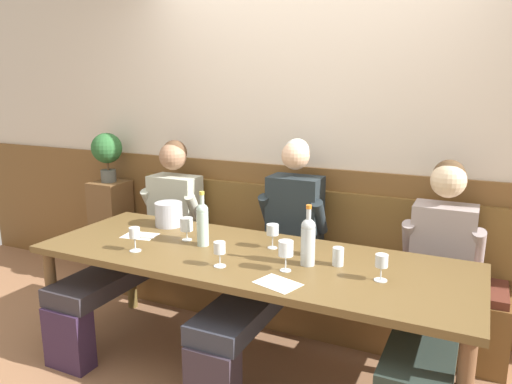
# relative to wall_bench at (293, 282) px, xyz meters

# --- Properties ---
(ground_plane) EXTENTS (6.80, 6.80, 0.02)m
(ground_plane) POSITION_rel_wall_bench_xyz_m (0.00, -0.83, -0.29)
(ground_plane) COLOR #976947
(ground_plane) RESTS_ON ground
(room_wall_back) EXTENTS (6.80, 0.08, 2.80)m
(room_wall_back) POSITION_rel_wall_bench_xyz_m (0.00, 0.26, 1.12)
(room_wall_back) COLOR beige
(room_wall_back) RESTS_ON ground
(wood_wainscot_panel) EXTENTS (6.80, 0.03, 1.09)m
(wood_wainscot_panel) POSITION_rel_wall_bench_xyz_m (0.00, 0.21, 0.27)
(wood_wainscot_panel) COLOR brown
(wood_wainscot_panel) RESTS_ON ground
(wall_bench) EXTENTS (2.80, 0.42, 0.94)m
(wall_bench) POSITION_rel_wall_bench_xyz_m (0.00, 0.00, 0.00)
(wall_bench) COLOR brown
(wall_bench) RESTS_ON ground
(dining_table) EXTENTS (2.50, 0.87, 0.73)m
(dining_table) POSITION_rel_wall_bench_xyz_m (0.00, -0.72, 0.38)
(dining_table) COLOR brown
(dining_table) RESTS_ON ground
(person_right_seat) EXTENTS (0.49, 1.33, 1.26)m
(person_right_seat) POSITION_rel_wall_bench_xyz_m (-0.99, -0.38, 0.34)
(person_right_seat) COLOR #35233F
(person_right_seat) RESTS_ON ground
(person_center_right_seat) EXTENTS (0.46, 1.33, 1.32)m
(person_center_right_seat) POSITION_rel_wall_bench_xyz_m (0.01, -0.37, 0.36)
(person_center_right_seat) COLOR #362C36
(person_center_right_seat) RESTS_ON ground
(person_center_left_seat) EXTENTS (0.47, 1.33, 1.25)m
(person_center_left_seat) POSITION_rel_wall_bench_xyz_m (0.98, -0.38, 0.33)
(person_center_left_seat) COLOR #2B2937
(person_center_left_seat) RESTS_ON ground
(ice_bucket) EXTENTS (0.19, 0.19, 0.16)m
(ice_bucket) POSITION_rel_wall_bench_xyz_m (-0.74, -0.44, 0.53)
(ice_bucket) COLOR #B3B5BF
(ice_bucket) RESTS_ON dining_table
(wine_bottle_clear_water) EXTENTS (0.08, 0.08, 0.33)m
(wine_bottle_clear_water) POSITION_rel_wall_bench_xyz_m (0.36, -0.72, 0.59)
(wine_bottle_clear_water) COLOR silver
(wine_bottle_clear_water) RESTS_ON dining_table
(wine_bottle_green_tall) EXTENTS (0.07, 0.07, 0.33)m
(wine_bottle_green_tall) POSITION_rel_wall_bench_xyz_m (-0.32, -0.69, 0.59)
(wine_bottle_green_tall) COLOR #AECABC
(wine_bottle_green_tall) RESTS_ON dining_table
(wine_glass_mid_right) EXTENTS (0.08, 0.08, 0.14)m
(wine_glass_mid_right) POSITION_rel_wall_bench_xyz_m (-0.46, -0.65, 0.55)
(wine_glass_mid_right) COLOR silver
(wine_glass_mid_right) RESTS_ON dining_table
(wine_glass_center_front) EXTENTS (0.07, 0.07, 0.14)m
(wine_glass_center_front) POSITION_rel_wall_bench_xyz_m (0.76, -0.77, 0.55)
(wine_glass_center_front) COLOR silver
(wine_glass_center_front) RESTS_ON dining_table
(wine_glass_right_end) EXTENTS (0.08, 0.08, 0.16)m
(wine_glass_right_end) POSITION_rel_wall_bench_xyz_m (0.28, -0.85, 0.57)
(wine_glass_right_end) COLOR silver
(wine_glass_right_end) RESTS_ON dining_table
(wine_glass_near_bucket) EXTENTS (0.07, 0.07, 0.14)m
(wine_glass_near_bucket) POSITION_rel_wall_bench_xyz_m (-0.06, -0.95, 0.55)
(wine_glass_near_bucket) COLOR silver
(wine_glass_near_bucket) RESTS_ON dining_table
(wine_glass_mid_left) EXTENTS (0.07, 0.07, 0.15)m
(wine_glass_mid_left) POSITION_rel_wall_bench_xyz_m (0.08, -0.56, 0.56)
(wine_glass_mid_left) COLOR silver
(wine_glass_mid_left) RESTS_ON dining_table
(wine_glass_left_end) EXTENTS (0.07, 0.07, 0.14)m
(wine_glass_left_end) POSITION_rel_wall_bench_xyz_m (-0.62, -0.95, 0.55)
(wine_glass_left_end) COLOR silver
(wine_glass_left_end) RESTS_ON dining_table
(water_tumbler_center) EXTENTS (0.06, 0.06, 0.09)m
(water_tumbler_center) POSITION_rel_wall_bench_xyz_m (0.30, -0.58, 0.50)
(water_tumbler_center) COLOR silver
(water_tumbler_center) RESTS_ON dining_table
(water_tumbler_right) EXTENTS (0.06, 0.06, 0.10)m
(water_tumbler_right) POSITION_rel_wall_bench_xyz_m (0.51, -0.66, 0.50)
(water_tumbler_right) COLOR silver
(water_tumbler_right) RESTS_ON dining_table
(tasting_sheet_left_guest) EXTENTS (0.24, 0.21, 0.00)m
(tasting_sheet_left_guest) POSITION_rel_wall_bench_xyz_m (0.31, -1.03, 0.45)
(tasting_sheet_left_guest) COLOR white
(tasting_sheet_left_guest) RESTS_ON dining_table
(tasting_sheet_right_guest) EXTENTS (0.23, 0.18, 0.00)m
(tasting_sheet_right_guest) POSITION_rel_wall_bench_xyz_m (-0.78, -0.71, 0.45)
(tasting_sheet_right_guest) COLOR white
(tasting_sheet_right_guest) RESTS_ON dining_table
(corner_pedestal) EXTENTS (0.28, 0.28, 0.87)m
(corner_pedestal) POSITION_rel_wall_bench_xyz_m (-1.70, 0.03, 0.15)
(corner_pedestal) COLOR brown
(corner_pedestal) RESTS_ON ground
(potted_plant) EXTENTS (0.25, 0.25, 0.42)m
(potted_plant) POSITION_rel_wall_bench_xyz_m (-1.70, 0.03, 0.85)
(potted_plant) COLOR #52554E
(potted_plant) RESTS_ON corner_pedestal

